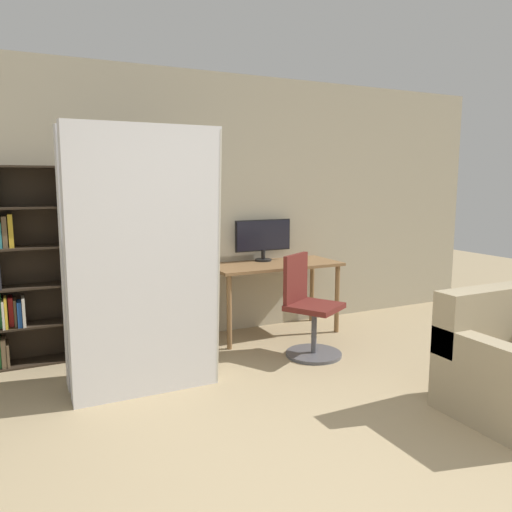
# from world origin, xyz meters

# --- Properties ---
(wall_back) EXTENTS (8.00, 0.06, 2.70)m
(wall_back) POSITION_xyz_m (0.00, 3.34, 1.35)
(wall_back) COLOR tan
(wall_back) RESTS_ON ground
(desk) EXTENTS (1.37, 0.62, 0.76)m
(desk) POSITION_xyz_m (1.08, 3.00, 0.66)
(desk) COLOR brown
(desk) RESTS_ON ground
(monitor) EXTENTS (0.65, 0.18, 0.45)m
(monitor) POSITION_xyz_m (1.05, 3.20, 1.02)
(monitor) COLOR black
(monitor) RESTS_ON desk
(office_chair) EXTENTS (0.60, 0.60, 0.94)m
(office_chair) POSITION_xyz_m (1.06, 2.28, 0.39)
(office_chair) COLOR #4C4C51
(office_chair) RESTS_ON ground
(bookshelf) EXTENTS (0.70, 0.29, 1.74)m
(bookshelf) POSITION_xyz_m (-1.37, 3.20, 0.85)
(bookshelf) COLOR #2D2319
(bookshelf) RESTS_ON ground
(mattress_near) EXTENTS (1.10, 0.32, 2.02)m
(mattress_near) POSITION_xyz_m (-0.50, 2.05, 1.01)
(mattress_near) COLOR silver
(mattress_near) RESTS_ON ground
(mattress_far) EXTENTS (1.10, 0.31, 2.02)m
(mattress_far) POSITION_xyz_m (-0.50, 2.37, 1.01)
(mattress_far) COLOR silver
(mattress_far) RESTS_ON ground
(armchair) EXTENTS (0.85, 0.80, 0.85)m
(armchair) POSITION_xyz_m (1.70, 0.65, 0.32)
(armchair) COLOR gray
(armchair) RESTS_ON ground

